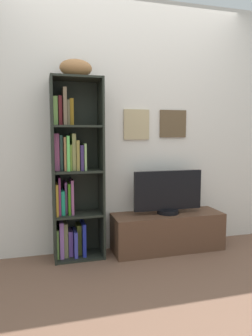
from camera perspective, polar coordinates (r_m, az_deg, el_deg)
name	(u,v)px	position (r m, az deg, el deg)	size (l,w,h in m)	color
ground	(167,302)	(2.45, 7.66, -23.43)	(5.20, 5.20, 0.04)	brown
back_wall	(126,126)	(3.20, -0.03, 7.70)	(4.80, 0.08, 2.54)	silver
bookshelf	(72,176)	(2.98, -9.93, -1.39)	(0.47, 0.29, 1.71)	black
football	(76,68)	(2.98, -9.26, 17.79)	(0.30, 0.16, 0.16)	#915F35
tv_stand	(167,231)	(3.27, 7.69, -11.57)	(1.14, 0.38, 0.38)	brown
television	(168,193)	(3.17, 7.79, -4.54)	(0.72, 0.22, 0.44)	black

